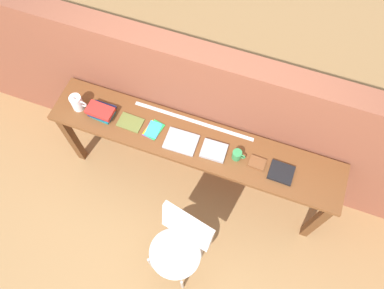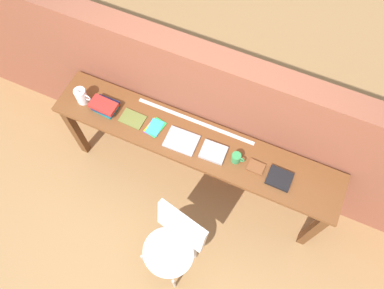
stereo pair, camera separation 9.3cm
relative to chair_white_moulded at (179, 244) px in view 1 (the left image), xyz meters
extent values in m
plane|color=#9E7547|center=(-0.15, 0.47, -0.53)|extent=(40.00, 40.00, 0.00)
cube|color=brown|center=(-0.15, 1.11, 0.26)|extent=(6.00, 0.20, 1.58)
cube|color=brown|center=(-0.15, 0.77, 0.33)|extent=(2.50, 0.44, 0.04)
cube|color=#5B341A|center=(-1.34, 0.61, -0.11)|extent=(0.07, 0.07, 0.84)
cube|color=#5B341A|center=(1.04, 0.61, -0.11)|extent=(0.07, 0.07, 0.84)
cube|color=#5B341A|center=(-1.34, 0.93, -0.11)|extent=(0.07, 0.07, 0.84)
cube|color=#5B341A|center=(1.04, 0.93, -0.11)|extent=(0.07, 0.07, 0.84)
ellipsoid|color=white|center=(-0.01, -0.07, -0.08)|extent=(0.52, 0.50, 0.08)
cube|color=white|center=(0.03, 0.12, 0.16)|extent=(0.45, 0.20, 0.40)
cylinder|color=#B2B2B7|center=(-0.21, -0.19, -0.32)|extent=(0.02, 0.02, 0.41)
cylinder|color=#B2B2B7|center=(0.11, -0.26, -0.32)|extent=(0.02, 0.02, 0.41)
cylinder|color=#B2B2B7|center=(-0.14, 0.12, -0.32)|extent=(0.02, 0.02, 0.41)
cylinder|color=#B2B2B7|center=(0.18, 0.05, -0.32)|extent=(0.02, 0.02, 0.41)
cylinder|color=white|center=(-1.19, 0.73, 0.43)|extent=(0.10, 0.10, 0.15)
cone|color=white|center=(-1.19, 0.70, 0.52)|extent=(0.04, 0.03, 0.04)
torus|color=white|center=(-1.13, 0.73, 0.44)|extent=(0.07, 0.01, 0.07)
cube|color=#19757A|center=(-0.96, 0.73, 0.36)|extent=(0.19, 0.15, 0.02)
cube|color=navy|center=(-0.97, 0.75, 0.39)|extent=(0.20, 0.16, 0.03)
cube|color=red|center=(-0.97, 0.73, 0.42)|extent=(0.23, 0.14, 0.04)
cube|color=olive|center=(-0.71, 0.74, 0.36)|extent=(0.21, 0.15, 0.01)
cube|color=purple|center=(-0.51, 0.74, 0.35)|extent=(0.12, 0.16, 0.00)
cube|color=yellow|center=(-0.50, 0.74, 0.36)|extent=(0.14, 0.17, 0.00)
cube|color=green|center=(-0.49, 0.75, 0.36)|extent=(0.14, 0.19, 0.00)
cube|color=#3399D8|center=(-0.50, 0.75, 0.36)|extent=(0.11, 0.15, 0.00)
cube|color=#9E9EA3|center=(-0.24, 0.72, 0.36)|extent=(0.27, 0.21, 0.02)
cube|color=#9E9EA3|center=(0.04, 0.73, 0.37)|extent=(0.21, 0.17, 0.03)
cylinder|color=#338C4C|center=(0.22, 0.74, 0.40)|extent=(0.08, 0.08, 0.09)
torus|color=#338C4C|center=(0.27, 0.74, 0.40)|extent=(0.06, 0.01, 0.06)
cube|color=brown|center=(0.39, 0.75, 0.37)|extent=(0.13, 0.11, 0.02)
cube|color=black|center=(0.59, 0.73, 0.37)|extent=(0.19, 0.17, 0.03)
cube|color=silver|center=(-0.22, 0.94, 0.35)|extent=(1.06, 0.03, 0.00)
camera|label=1|loc=(0.30, -0.53, 3.11)|focal=35.00mm
camera|label=2|loc=(0.39, -0.49, 3.11)|focal=35.00mm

